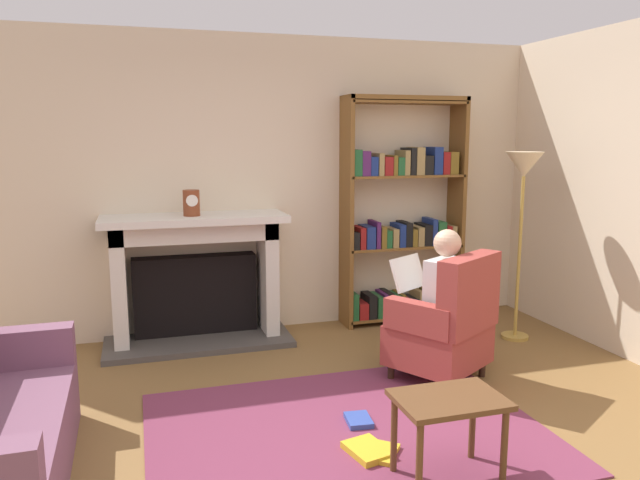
# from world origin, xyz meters

# --- Properties ---
(ground) EXTENTS (14.00, 14.00, 0.00)m
(ground) POSITION_xyz_m (0.00, 0.00, 0.00)
(ground) COLOR brown
(back_wall) EXTENTS (5.60, 0.10, 2.70)m
(back_wall) POSITION_xyz_m (0.00, 2.55, 1.35)
(back_wall) COLOR beige
(back_wall) RESTS_ON ground
(side_wall_right) EXTENTS (0.10, 5.20, 2.70)m
(side_wall_right) POSITION_xyz_m (2.65, 1.25, 1.35)
(side_wall_right) COLOR beige
(side_wall_right) RESTS_ON ground
(area_rug) EXTENTS (2.40, 1.80, 0.01)m
(area_rug) POSITION_xyz_m (0.00, 0.30, 0.01)
(area_rug) COLOR brown
(area_rug) RESTS_ON ground
(fireplace) EXTENTS (1.60, 0.64, 1.14)m
(fireplace) POSITION_xyz_m (-0.71, 2.30, 0.60)
(fireplace) COLOR #4C4742
(fireplace) RESTS_ON ground
(mantel_clock) EXTENTS (0.14, 0.14, 0.22)m
(mantel_clock) POSITION_xyz_m (-0.73, 2.20, 1.25)
(mantel_clock) COLOR brown
(mantel_clock) RESTS_ON fireplace
(bookshelf) EXTENTS (1.19, 0.32, 2.17)m
(bookshelf) POSITION_xyz_m (1.28, 2.33, 1.02)
(bookshelf) COLOR brown
(bookshelf) RESTS_ON ground
(armchair_reading) EXTENTS (0.87, 0.86, 0.97)m
(armchair_reading) POSITION_xyz_m (0.97, 0.85, 0.42)
(armchair_reading) COLOR #331E14
(armchair_reading) RESTS_ON ground
(seated_reader) EXTENTS (0.54, 0.59, 1.14)m
(seated_reader) POSITION_xyz_m (0.91, 0.95, 0.62)
(seated_reader) COLOR silver
(seated_reader) RESTS_ON ground
(side_table) EXTENTS (0.56, 0.39, 0.47)m
(side_table) POSITION_xyz_m (0.33, -0.36, 0.39)
(side_table) COLOR brown
(side_table) RESTS_ON ground
(scattered_books) EXTENTS (0.33, 0.66, 0.04)m
(scattered_books) POSITION_xyz_m (0.06, 0.08, 0.03)
(scattered_books) COLOR gold
(scattered_books) RESTS_ON area_rug
(floor_lamp) EXTENTS (0.32, 0.32, 1.67)m
(floor_lamp) POSITION_xyz_m (2.04, 1.54, 1.41)
(floor_lamp) COLOR #B7933F
(floor_lamp) RESTS_ON ground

